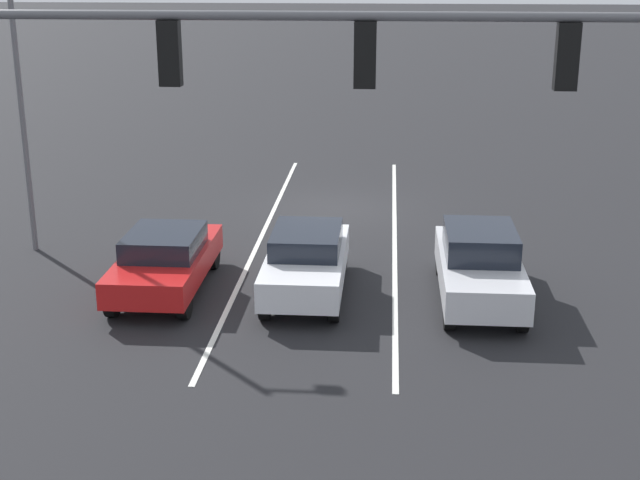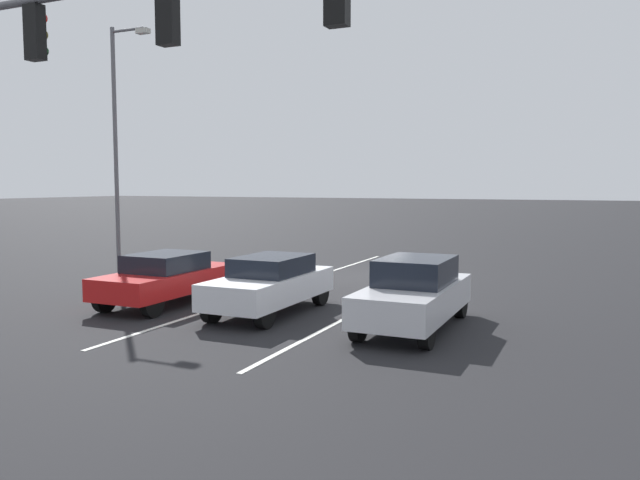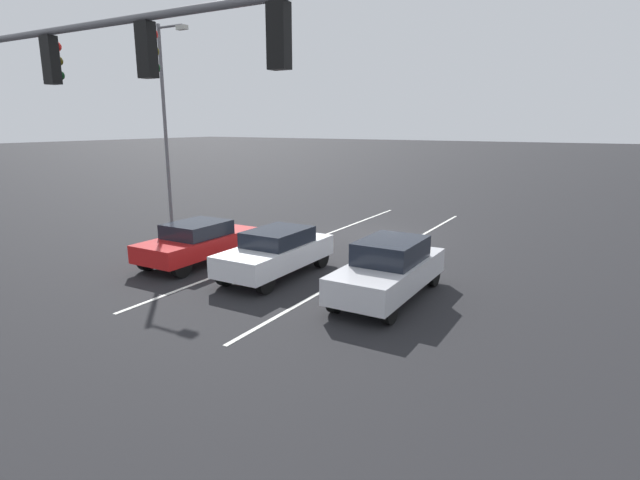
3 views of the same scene
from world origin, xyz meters
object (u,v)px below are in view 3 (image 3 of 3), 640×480
at_px(car_white_midlane_front, 276,251).
at_px(street_lamp_right_shoulder, 167,120).
at_px(traffic_signal_gantry, 35,92).
at_px(car_red_rightlane_front, 198,241).
at_px(car_silver_leftlane_front, 389,269).

bearing_deg(car_white_midlane_front, street_lamp_right_shoulder, -19.75).
bearing_deg(traffic_signal_gantry, car_white_midlane_front, -110.58).
xyz_separation_m(car_white_midlane_front, traffic_signal_gantry, (2.16, 5.76, 4.55)).
bearing_deg(car_red_rightlane_front, traffic_signal_gantry, 100.37).
relative_size(car_red_rightlane_front, car_silver_leftlane_front, 0.98).
height_order(car_silver_leftlane_front, traffic_signal_gantry, traffic_signal_gantry).
bearing_deg(traffic_signal_gantry, car_silver_leftlane_front, -136.79).
xyz_separation_m(car_white_midlane_front, car_red_rightlane_front, (3.20, 0.10, -0.03)).
height_order(car_white_midlane_front, traffic_signal_gantry, traffic_signal_gantry).
xyz_separation_m(car_white_midlane_front, street_lamp_right_shoulder, (7.19, -2.58, 4.03)).
bearing_deg(street_lamp_right_shoulder, traffic_signal_gantry, 121.08).
bearing_deg(traffic_signal_gantry, street_lamp_right_shoulder, -58.92).
bearing_deg(car_white_midlane_front, car_silver_leftlane_front, 178.13).
relative_size(car_silver_leftlane_front, traffic_signal_gantry, 0.34).
distance_m(car_white_midlane_front, traffic_signal_gantry, 7.65).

